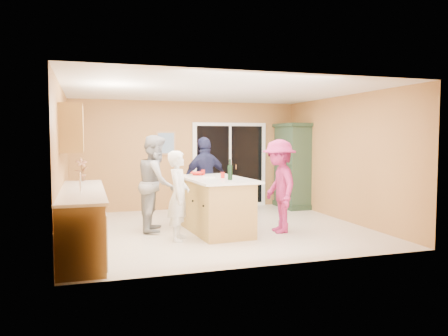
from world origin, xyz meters
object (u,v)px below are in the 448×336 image
object	(u,v)px
woman_grey	(156,183)
woman_navy	(205,179)
kitchen_island	(216,207)
woman_white	(179,196)
green_hutch	(292,167)
woman_magenta	(279,186)

from	to	relation	value
woman_grey	woman_navy	bearing A→B (deg)	-48.98
woman_grey	woman_navy	xyz separation A→B (m)	(1.10, 0.56, -0.02)
kitchen_island	woman_grey	size ratio (longest dim) A/B	1.11
woman_white	woman_navy	world-z (taller)	woman_navy
kitchen_island	woman_white	world-z (taller)	woman_white
kitchen_island	woman_white	xyz separation A→B (m)	(-0.78, -0.41, 0.29)
green_hutch	woman_navy	world-z (taller)	green_hutch
green_hutch	woman_magenta	world-z (taller)	green_hutch
woman_navy	woman_magenta	distance (m)	1.72
kitchen_island	woman_white	distance (m)	0.93
kitchen_island	woman_magenta	distance (m)	1.22
kitchen_island	woman_grey	world-z (taller)	woman_grey
green_hutch	woman_navy	distance (m)	2.77
green_hutch	woman_grey	size ratio (longest dim) A/B	1.17
woman_white	woman_grey	xyz separation A→B (m)	(-0.24, 0.89, 0.13)
kitchen_island	woman_navy	bearing A→B (deg)	81.69
woman_magenta	kitchen_island	bearing A→B (deg)	-100.83
woman_white	woman_magenta	distance (m)	1.88
woman_navy	woman_magenta	size ratio (longest dim) A/B	1.03
green_hutch	woman_grey	bearing A→B (deg)	-155.03
woman_white	woman_grey	distance (m)	0.93
green_hutch	woman_navy	size ratio (longest dim) A/B	1.19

